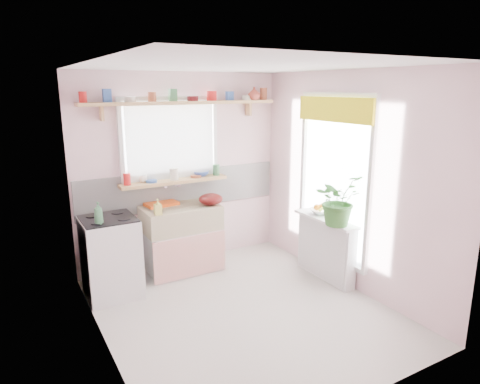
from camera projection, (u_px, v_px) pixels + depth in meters
room at (254, 165)px, 5.26m from camera, size 3.20×3.20×3.20m
sink_unit at (182, 238)px, 5.46m from camera, size 0.95×0.65×1.11m
cooker at (111, 257)px, 4.78m from camera, size 0.58×0.58×0.93m
radiator_ledge at (326, 247)px, 5.25m from camera, size 0.22×0.95×0.78m
windowsill at (174, 181)px, 5.45m from camera, size 1.40×0.22×0.04m
pine_shelf at (183, 103)px, 5.28m from camera, size 2.52×0.24×0.04m
shelf_crockery at (181, 97)px, 5.25m from camera, size 2.47×0.11×0.12m
sill_crockery at (174, 175)px, 5.43m from camera, size 1.35×0.11×0.12m
dish_tray at (161, 203)px, 5.44m from camera, size 0.42×0.34×0.04m
colander at (211, 199)px, 5.44m from camera, size 0.36×0.36×0.14m
jade_plant at (338, 200)px, 4.82m from camera, size 0.61×0.56×0.59m
fruit_bowl at (321, 211)px, 5.30m from camera, size 0.34×0.34×0.07m
herb_pot at (328, 208)px, 5.18m from camera, size 0.12×0.09×0.21m
soap_bottle_sink at (158, 207)px, 5.00m from camera, size 0.09×0.10×0.19m
sill_cup at (143, 179)px, 5.29m from camera, size 0.14×0.14×0.09m
sill_bowl at (201, 173)px, 5.68m from camera, size 0.27×0.27×0.07m
shelf_vase at (254, 93)px, 5.68m from camera, size 0.22×0.22×0.17m
cooker_bottle at (98, 213)px, 4.44m from camera, size 0.10×0.10×0.24m
fruit at (321, 207)px, 5.29m from camera, size 0.20×0.14×0.10m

